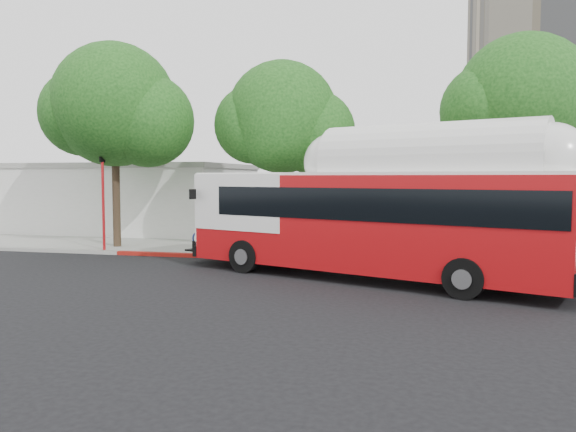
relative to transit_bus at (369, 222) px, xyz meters
name	(u,v)px	position (x,y,z in m)	size (l,w,h in m)	color
ground	(268,277)	(-3.42, -0.39, -1.93)	(120.00, 120.00, 0.00)	black
sidewalk	(306,251)	(-3.42, 6.11, -1.86)	(60.00, 5.00, 0.15)	gray
curb_strip	(293,259)	(-3.42, 3.51, -1.86)	(60.00, 0.30, 0.15)	gray
red_curb_segment	(225,256)	(-6.42, 3.51, -1.85)	(10.00, 0.32, 0.16)	maroon
street_tree_left	(124,110)	(-11.95, 5.17, 4.67)	(6.67, 5.80, 9.74)	#2D2116
street_tree_mid	(291,122)	(-4.01, 5.67, 3.97)	(5.75, 5.00, 8.62)	#2D2116
street_tree_right	(534,107)	(6.02, 5.47, 4.32)	(6.21, 5.40, 9.18)	#2D2116
low_commercial_bldg	(116,197)	(-17.42, 13.61, 0.22)	(16.20, 10.20, 4.25)	silver
transit_bus	(369,222)	(0.00, 0.00, 0.00)	(13.95, 7.19, 4.14)	#A90B0F
signal_pole	(103,204)	(-12.28, 3.75, 0.30)	(0.12, 0.41, 4.36)	#B21317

